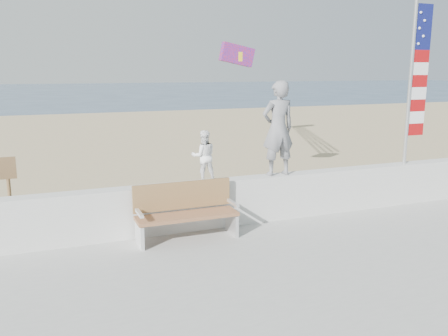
{
  "coord_description": "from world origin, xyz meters",
  "views": [
    {
      "loc": [
        -2.94,
        -6.2,
        3.14
      ],
      "look_at": [
        0.2,
        1.8,
        1.35
      ],
      "focal_mm": 38.0,
      "sensor_mm": 36.0,
      "label": 1
    }
  ],
  "objects": [
    {
      "name": "child",
      "position": [
        -0.13,
        2.0,
        1.56
      ],
      "size": [
        0.51,
        0.42,
        0.97
      ],
      "primitive_type": "imported",
      "rotation": [
        0.0,
        0.0,
        3.01
      ],
      "color": "white",
      "rests_on": "seawall"
    },
    {
      "name": "parafoil_kite",
      "position": [
        1.74,
        4.8,
        3.49
      ],
      "size": [
        0.89,
        0.26,
        0.61
      ],
      "color": "red",
      "rests_on": "ground"
    },
    {
      "name": "sand",
      "position": [
        0.0,
        9.0,
        0.04
      ],
      "size": [
        90.0,
        40.0,
        0.08
      ],
      "primitive_type": "cube",
      "color": "tan",
      "rests_on": "ground"
    },
    {
      "name": "adult",
      "position": [
        1.41,
        2.0,
        2.01
      ],
      "size": [
        0.69,
        0.46,
        1.86
      ],
      "primitive_type": "imported",
      "rotation": [
        0.0,
        0.0,
        3.16
      ],
      "color": "slate",
      "rests_on": "seawall"
    },
    {
      "name": "seawall",
      "position": [
        0.0,
        2.0,
        0.63
      ],
      "size": [
        30.0,
        0.35,
        0.9
      ],
      "primitive_type": "cube",
      "color": "silver",
      "rests_on": "boardwalk"
    },
    {
      "name": "flag",
      "position": [
        4.73,
        2.0,
        2.99
      ],
      "size": [
        0.5,
        0.08,
        3.5
      ],
      "color": "silver",
      "rests_on": "seawall"
    },
    {
      "name": "ground",
      "position": [
        0.0,
        0.0,
        0.0
      ],
      "size": [
        220.0,
        220.0,
        0.0
      ],
      "primitive_type": "plane",
      "color": "#304661",
      "rests_on": "ground"
    },
    {
      "name": "sign",
      "position": [
        -3.56,
        3.38,
        0.94
      ],
      "size": [
        0.32,
        0.07,
        1.46
      ],
      "color": "olive",
      "rests_on": "sand"
    },
    {
      "name": "bench",
      "position": [
        -0.63,
        1.55,
        0.69
      ],
      "size": [
        1.8,
        0.57,
        1.0
      ],
      "color": "#9A6643",
      "rests_on": "boardwalk"
    }
  ]
}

